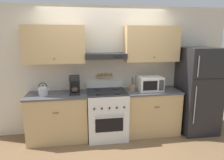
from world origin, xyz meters
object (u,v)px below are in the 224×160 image
(microwave, at_px, (150,83))
(tea_kettle, at_px, (43,90))
(refrigerator, at_px, (198,90))
(coffee_maker, at_px, (75,84))
(utensil_crock, at_px, (132,88))
(stove_range, at_px, (107,114))

(microwave, bearing_deg, tea_kettle, -179.50)
(refrigerator, relative_size, coffee_maker, 5.15)
(tea_kettle, xyz_separation_m, microwave, (2.05, 0.02, 0.05))
(refrigerator, bearing_deg, microwave, 176.05)
(tea_kettle, distance_m, utensil_crock, 1.68)
(coffee_maker, relative_size, microwave, 0.72)
(refrigerator, height_order, tea_kettle, refrigerator)
(tea_kettle, bearing_deg, stove_range, -1.32)
(refrigerator, xyz_separation_m, coffee_maker, (-2.49, 0.09, 0.20))
(stove_range, xyz_separation_m, microwave, (0.87, 0.04, 0.57))
(stove_range, height_order, utensil_crock, utensil_crock)
(stove_range, xyz_separation_m, refrigerator, (1.89, -0.03, 0.41))
(refrigerator, relative_size, tea_kettle, 7.35)
(stove_range, relative_size, microwave, 2.22)
(refrigerator, bearing_deg, stove_range, 179.24)
(coffee_maker, distance_m, microwave, 1.48)
(stove_range, distance_m, utensil_crock, 0.72)
(tea_kettle, bearing_deg, coffee_maker, 3.56)
(coffee_maker, bearing_deg, refrigerator, -2.01)
(refrigerator, height_order, microwave, refrigerator)
(tea_kettle, relative_size, coffee_maker, 0.70)
(microwave, bearing_deg, stove_range, -177.06)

